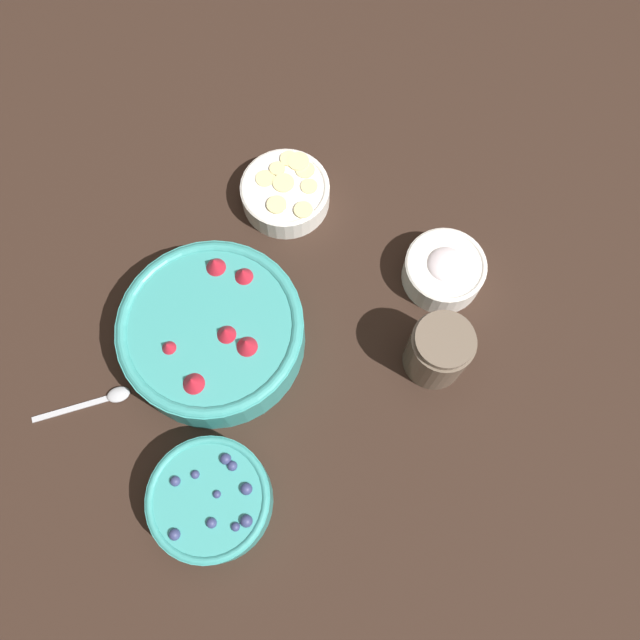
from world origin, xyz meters
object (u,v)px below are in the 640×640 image
object	(u,v)px
bowl_blueberries	(210,500)
jar_chocolate	(438,351)
bowl_strawberries	(213,332)
bowl_cream	(444,269)
bowl_bananas	(286,192)

from	to	relation	value
bowl_blueberries	jar_chocolate	bearing A→B (deg)	-170.03
bowl_strawberries	bowl_blueberries	bearing A→B (deg)	69.35
bowl_cream	jar_chocolate	xyz separation A→B (m)	(0.07, 0.11, 0.02)
bowl_strawberries	bowl_cream	bearing A→B (deg)	174.06
bowl_blueberries	bowl_bananas	xyz separation A→B (m)	(-0.26, -0.39, -0.01)
bowl_blueberries	jar_chocolate	distance (m)	0.36
bowl_blueberries	bowl_cream	size ratio (longest dim) A/B	1.33
bowl_strawberries	bowl_blueberries	world-z (taller)	bowl_strawberries
bowl_strawberries	bowl_cream	xyz separation A→B (m)	(-0.34, 0.04, -0.01)
bowl_strawberries	bowl_bananas	distance (m)	0.25
bowl_bananas	bowl_blueberries	bearing A→B (deg)	56.35
bowl_strawberries	jar_chocolate	size ratio (longest dim) A/B	2.50
bowl_bananas	bowl_cream	world-z (taller)	bowl_cream
bowl_cream	bowl_bananas	bearing A→B (deg)	-52.32
bowl_bananas	bowl_cream	distance (m)	0.27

